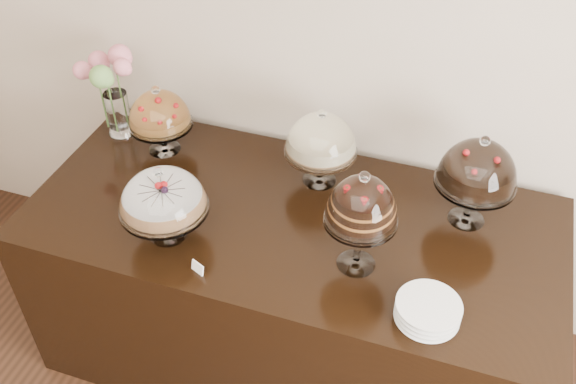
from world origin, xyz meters
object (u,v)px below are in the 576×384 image
(cake_stand_cheesecake, at_px, (321,138))
(cake_stand_choco_layer, at_px, (362,205))
(cake_stand_sugar_sponge, at_px, (162,196))
(cake_stand_dark_choco, at_px, (478,168))
(flower_vase, at_px, (111,84))
(cake_stand_fruit_tart, at_px, (159,112))
(display_counter, at_px, (292,289))
(plate_stack, at_px, (428,311))

(cake_stand_cheesecake, bearing_deg, cake_stand_choco_layer, -57.49)
(cake_stand_sugar_sponge, relative_size, cake_stand_dark_choco, 0.83)
(cake_stand_cheesecake, xyz_separation_m, flower_vase, (-1.02, 0.04, 0.04))
(cake_stand_fruit_tart, bearing_deg, display_counter, -19.55)
(cake_stand_cheesecake, bearing_deg, display_counter, -97.86)
(cake_stand_sugar_sponge, distance_m, cake_stand_choco_layer, 0.76)
(plate_stack, bearing_deg, cake_stand_sugar_sponge, 175.43)
(cake_stand_cheesecake, bearing_deg, plate_stack, -46.49)
(cake_stand_sugar_sponge, height_order, cake_stand_cheesecake, cake_stand_cheesecake)
(cake_stand_choco_layer, distance_m, plate_stack, 0.43)
(cake_stand_sugar_sponge, bearing_deg, cake_stand_dark_choco, 23.04)
(display_counter, distance_m, cake_stand_fruit_tart, 1.00)
(cake_stand_fruit_tart, height_order, flower_vase, flower_vase)
(display_counter, relative_size, cake_stand_cheesecake, 5.97)
(cake_stand_cheesecake, xyz_separation_m, cake_stand_dark_choco, (0.64, -0.05, 0.04))
(cake_stand_sugar_sponge, relative_size, cake_stand_choco_layer, 0.77)
(cake_stand_sugar_sponge, bearing_deg, flower_vase, 134.03)
(cake_stand_sugar_sponge, xyz_separation_m, cake_stand_dark_choco, (1.11, 0.47, 0.06))
(display_counter, bearing_deg, cake_stand_choco_layer, -27.66)
(flower_vase, bearing_deg, cake_stand_cheesecake, -2.30)
(cake_stand_dark_choco, bearing_deg, flower_vase, 176.99)
(display_counter, height_order, plate_stack, plate_stack)
(cake_stand_sugar_sponge, bearing_deg, cake_stand_choco_layer, 6.67)
(display_counter, xyz_separation_m, cake_stand_sugar_sponge, (-0.44, -0.25, 0.66))
(cake_stand_sugar_sponge, xyz_separation_m, cake_stand_choco_layer, (0.75, 0.09, 0.10))
(cake_stand_cheesecake, bearing_deg, cake_stand_dark_choco, -4.15)
(cake_stand_choco_layer, distance_m, cake_stand_cheesecake, 0.52)
(cake_stand_cheesecake, relative_size, plate_stack, 1.66)
(cake_stand_fruit_tart, xyz_separation_m, flower_vase, (-0.27, 0.06, 0.06))
(cake_stand_dark_choco, xyz_separation_m, cake_stand_fruit_tart, (-1.39, 0.03, -0.06))
(cake_stand_choco_layer, xyz_separation_m, flower_vase, (-1.29, 0.47, -0.04))
(cake_stand_dark_choco, relative_size, flower_vase, 0.98)
(display_counter, height_order, cake_stand_cheesecake, cake_stand_cheesecake)
(cake_stand_sugar_sponge, height_order, cake_stand_dark_choco, cake_stand_dark_choco)
(display_counter, distance_m, plate_stack, 0.85)
(display_counter, relative_size, flower_vase, 5.17)
(cake_stand_cheesecake, distance_m, cake_stand_dark_choco, 0.64)
(cake_stand_fruit_tart, bearing_deg, plate_stack, -23.97)
(display_counter, xyz_separation_m, flower_vase, (-0.98, 0.31, 0.71))
(display_counter, height_order, cake_stand_sugar_sponge, cake_stand_sugar_sponge)
(cake_stand_choco_layer, bearing_deg, cake_stand_sugar_sponge, -173.33)
(cake_stand_choco_layer, relative_size, cake_stand_dark_choco, 1.08)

